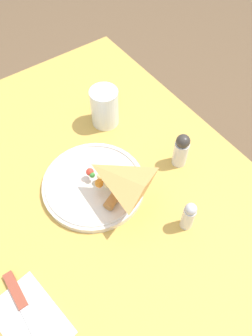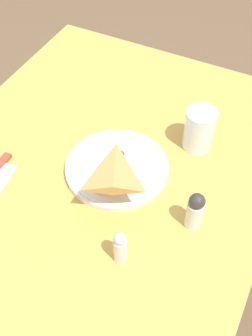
% 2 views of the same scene
% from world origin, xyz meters
% --- Properties ---
extents(ground_plane, '(6.00, 6.00, 0.00)m').
position_xyz_m(ground_plane, '(0.00, 0.00, 0.00)').
color(ground_plane, brown).
extents(dining_table, '(1.01, 0.83, 0.74)m').
position_xyz_m(dining_table, '(0.00, 0.00, 0.62)').
color(dining_table, gold).
rests_on(dining_table, ground_plane).
extents(plate_pizza, '(0.25, 0.25, 0.05)m').
position_xyz_m(plate_pizza, '(0.01, 0.04, 0.75)').
color(plate_pizza, silver).
rests_on(plate_pizza, dining_table).
extents(milk_glass, '(0.08, 0.08, 0.11)m').
position_xyz_m(milk_glass, '(-0.16, 0.18, 0.79)').
color(milk_glass, white).
rests_on(milk_glass, dining_table).
extents(napkin_folded, '(0.17, 0.13, 0.00)m').
position_xyz_m(napkin_folded, '(0.19, -0.22, 0.74)').
color(napkin_folded, white).
rests_on(napkin_folded, dining_table).
extents(butter_knife, '(0.22, 0.02, 0.01)m').
position_xyz_m(butter_knife, '(0.18, -0.22, 0.74)').
color(butter_knife, '#99422D').
rests_on(butter_knife, napkin_folded).
extents(salt_shaker, '(0.03, 0.03, 0.09)m').
position_xyz_m(salt_shaker, '(0.22, 0.15, 0.78)').
color(salt_shaker, silver).
rests_on(salt_shaker, dining_table).
extents(pepper_shaker, '(0.04, 0.04, 0.10)m').
position_xyz_m(pepper_shaker, '(0.07, 0.26, 0.79)').
color(pepper_shaker, silver).
rests_on(pepper_shaker, dining_table).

